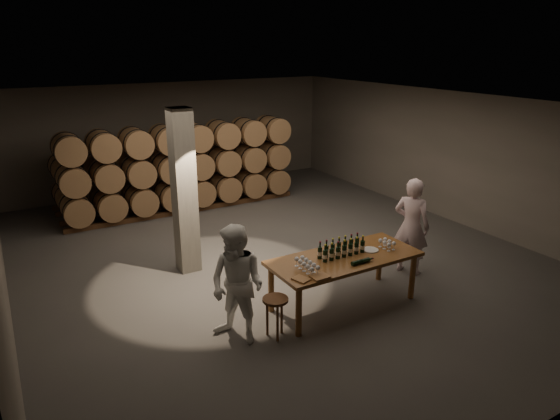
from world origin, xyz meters
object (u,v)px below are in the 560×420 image
bottle_cluster (341,249)px  plate (370,250)px  tasting_table (344,262)px  person_man (411,226)px  notebook_near (320,277)px  person_woman (237,285)px  stool (275,305)px

bottle_cluster → plate: size_ratio=3.06×
tasting_table → person_man: person_man is taller
notebook_near → person_woman: bearing=161.1°
person_woman → tasting_table: bearing=62.1°
plate → person_man: 1.41m
bottle_cluster → person_woman: size_ratio=0.47×
tasting_table → person_man: 1.95m
tasting_table → stool: bearing=-169.7°
person_woman → person_man: bearing=67.1°
tasting_table → plate: 0.56m
bottle_cluster → notebook_near: bearing=-147.0°
tasting_table → person_woman: person_woman is taller
stool → person_woman: (-0.52, 0.22, 0.38)m
notebook_near → stool: (-0.69, 0.16, -0.38)m
plate → person_woman: (-2.57, -0.05, 0.01)m
notebook_near → stool: size_ratio=0.41×
bottle_cluster → person_woman: bearing=-176.3°
notebook_near → person_woman: person_woman is taller
tasting_table → stool: tasting_table is taller
stool → person_man: 3.49m
stool → bottle_cluster: bearing=13.2°
plate → bottle_cluster: bearing=171.9°
tasting_table → plate: bearing=-0.6°
person_man → person_woman: bearing=69.5°
plate → person_woman: bearing=-178.9°
bottle_cluster → person_man: (1.92, 0.32, -0.05)m
person_man → plate: bearing=79.5°
tasting_table → notebook_near: notebook_near is taller
tasting_table → person_man: (1.90, 0.40, 0.16)m
notebook_near → stool: 0.80m
bottle_cluster → person_man: 1.94m
stool → plate: bearing=7.4°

